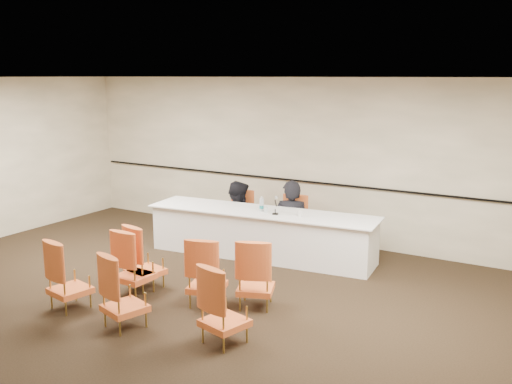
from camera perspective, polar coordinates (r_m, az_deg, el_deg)
floor at (r=7.70m, az=-8.48°, el=-11.72°), size 10.00×10.00×0.00m
ceiling at (r=7.08m, az=-9.22°, el=11.20°), size 10.00×10.00×0.00m
wall_back at (r=10.58m, az=5.04°, el=3.24°), size 10.00×0.04×3.00m
wall_rail at (r=10.61m, az=4.91°, el=1.08°), size 9.80×0.04×0.03m
panel_table at (r=9.68m, az=0.56°, el=-4.19°), size 4.03×1.33×0.79m
panelist_main at (r=10.09m, az=3.53°, el=-3.84°), size 0.76×0.62×1.80m
panelist_main_chair at (r=10.06m, az=3.54°, el=-3.14°), size 0.55×0.55×0.95m
panelist_second at (r=10.51m, az=-1.82°, el=-3.42°), size 0.93×0.79×1.69m
panelist_second_chair at (r=10.47m, az=-1.83°, el=-2.54°), size 0.55×0.55×0.95m
papers at (r=9.41m, az=2.88°, el=-2.15°), size 0.31×0.24×0.00m
microphone at (r=9.31m, az=1.94°, el=-1.40°), size 0.17×0.23×0.29m
water_bottle at (r=9.54m, az=0.56°, el=-1.19°), size 0.09×0.09×0.25m
drinking_glass at (r=9.44m, az=1.00°, el=-1.79°), size 0.08×0.08×0.10m
coffee_cup at (r=9.22m, az=4.43°, el=-2.11°), size 0.09×0.09×0.12m
aud_chair_front_left at (r=8.40m, az=-11.04°, el=-6.34°), size 0.60×0.60×0.95m
aud_chair_front_mid at (r=7.69m, az=-4.95°, el=-7.85°), size 0.63×0.63×0.95m
aud_chair_front_right at (r=7.60m, az=-0.03°, el=-8.06°), size 0.65×0.65×0.95m
aud_chair_back_left at (r=7.94m, az=-18.17°, el=-7.79°), size 0.59×0.59×0.95m
aud_chair_back_mid at (r=7.19m, az=-13.04°, el=-9.55°), size 0.62×0.62×0.95m
aud_chair_back_right at (r=6.62m, az=-3.16°, el=-11.13°), size 0.61×0.61×0.95m
aud_chair_extra at (r=8.21m, az=-12.09°, el=-6.80°), size 0.52×0.52×0.95m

